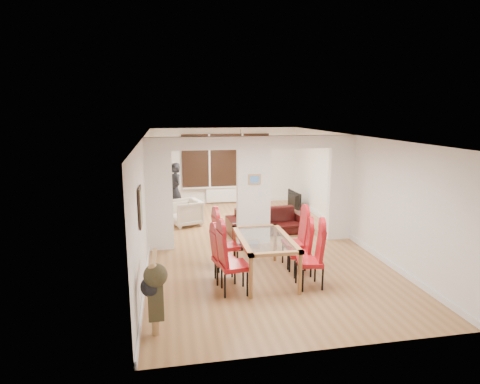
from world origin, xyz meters
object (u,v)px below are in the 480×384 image
object	(u,v)px
dining_chair_rc	(294,240)
bottle	(255,206)
dining_chair_ra	(310,257)
coffee_table	(253,213)
dining_table	(264,258)
dining_chair_rb	(301,250)
sofa	(268,221)
dining_chair_la	(234,261)
bowl	(249,210)
person	(175,191)
dining_chair_lc	(227,242)
dining_chair_lb	(225,256)
armchair	(186,213)
television	(291,200)

from	to	relation	value
dining_chair_rc	bottle	xyz separation A→B (m)	(0.04, 3.93, -0.21)
dining_chair_ra	coffee_table	size ratio (longest dim) A/B	1.23
dining_table	dining_chair_rb	bearing A→B (deg)	1.08
sofa	coffee_table	world-z (taller)	sofa
dining_chair_la	bowl	world-z (taller)	dining_chair_la
dining_chair_ra	coffee_table	bearing A→B (deg)	101.23
person	bowl	size ratio (longest dim) A/B	7.39
coffee_table	dining_chair_rb	bearing A→B (deg)	-90.18
dining_chair_la	dining_chair_lc	xyz separation A→B (m)	(0.03, 1.11, -0.02)
dining_chair_rc	sofa	distance (m)	2.36
coffee_table	bowl	world-z (taller)	bowl
dining_table	bowl	distance (m)	4.43
dining_chair_rb	sofa	world-z (taller)	dining_chair_rb
dining_chair_lb	dining_chair_rc	bearing A→B (deg)	7.25
bowl	dining_chair_la	bearing A→B (deg)	-104.80
dining_table	sofa	xyz separation A→B (m)	(0.80, 2.83, -0.09)
dining_chair_lb	dining_chair_rb	world-z (taller)	dining_chair_lb
person	bottle	xyz separation A→B (m)	(2.37, -0.25, -0.49)
armchair	bottle	world-z (taller)	armchair
sofa	bottle	world-z (taller)	sofa
dining_chair_rb	person	world-z (taller)	person
dining_table	dining_chair_lb	size ratio (longest dim) A/B	1.71
person	television	xyz separation A→B (m)	(3.79, 0.61, -0.56)
television	armchair	bearing A→B (deg)	105.27
dining_table	television	xyz separation A→B (m)	(2.22, 5.28, -0.12)
dining_chair_lb	bottle	distance (m)	4.72
dining_chair_la	person	world-z (taller)	person
sofa	bowl	bearing A→B (deg)	92.20
armchair	dining_chair_ra	bearing A→B (deg)	7.12
television	bowl	distance (m)	1.84
sofa	person	distance (m)	3.04
armchair	bottle	bearing A→B (deg)	86.03
dining_table	dining_chair_rb	world-z (taller)	dining_chair_rb
dining_chair_lb	television	world-z (taller)	dining_chair_lb
dining_chair_ra	person	xyz separation A→B (m)	(-2.28, 5.22, 0.27)
television	bottle	world-z (taller)	television
dining_chair_rb	coffee_table	distance (m)	4.49
coffee_table	dining_chair_la	bearing A→B (deg)	-105.83
television	dining_chair_ra	bearing A→B (deg)	159.74
dining_chair_rb	armchair	world-z (taller)	dining_chair_rb
dining_chair_lb	bottle	bearing A→B (deg)	59.11
armchair	dining_table	bearing A→B (deg)	1.25
dining_table	person	size ratio (longest dim) A/B	1.03
dining_chair_ra	bottle	bearing A→B (deg)	100.59
dining_chair_la	dining_chair_lb	bearing A→B (deg)	93.34
dining_table	dining_chair_lc	size ratio (longest dim) A/B	1.52
dining_chair_la	dining_chair_lc	distance (m)	1.11
sofa	television	world-z (taller)	sofa
dining_chair_lb	bowl	distance (m)	4.64
dining_chair_rc	sofa	xyz separation A→B (m)	(0.04, 2.35, -0.25)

